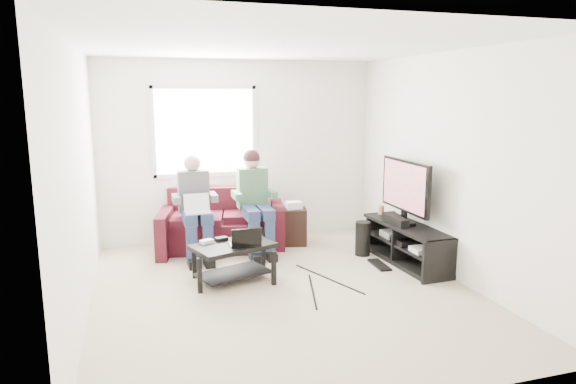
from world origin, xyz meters
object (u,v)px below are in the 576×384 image
(tv, at_px, (405,188))
(end_table, at_px, (294,225))
(subwoofer, at_px, (363,238))
(coffee_table, at_px, (233,254))
(tv_stand, at_px, (407,246))
(sofa, at_px, (222,226))

(tv, height_order, end_table, tv)
(subwoofer, relative_size, end_table, 0.73)
(coffee_table, relative_size, subwoofer, 2.23)
(tv_stand, height_order, tv, tv)
(coffee_table, relative_size, end_table, 1.64)
(subwoofer, bearing_deg, end_table, 133.31)
(sofa, xyz_separation_m, coffee_table, (-0.11, -1.36, 0.02))
(subwoofer, distance_m, end_table, 1.06)
(tv, bearing_deg, tv_stand, -88.53)
(sofa, bearing_deg, tv, -30.58)
(coffee_table, height_order, tv_stand, tv_stand)
(sofa, bearing_deg, subwoofer, -27.45)
(coffee_table, xyz_separation_m, end_table, (1.12, 1.23, -0.05))
(coffee_table, xyz_separation_m, subwoofer, (1.84, 0.47, -0.10))
(sofa, height_order, coffee_table, sofa)
(coffee_table, height_order, subwoofer, subwoofer)
(coffee_table, distance_m, end_table, 1.66)
(tv, bearing_deg, end_table, 134.86)
(tv_stand, bearing_deg, subwoofer, 131.05)
(coffee_table, bearing_deg, sofa, 85.21)
(tv, height_order, subwoofer, tv)
(tv, xyz_separation_m, end_table, (-1.12, 1.12, -0.68))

